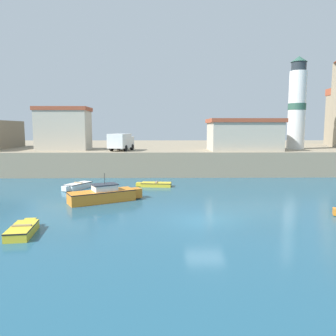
# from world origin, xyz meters

# --- Properties ---
(ground_plane) EXTENTS (200.00, 200.00, 0.00)m
(ground_plane) POSITION_xyz_m (0.00, 0.00, 0.00)
(ground_plane) COLOR #235670
(quay_seawall) EXTENTS (120.00, 40.00, 3.08)m
(quay_seawall) POSITION_xyz_m (0.00, 38.60, 1.54)
(quay_seawall) COLOR gray
(quay_seawall) RESTS_ON ground
(dinghy_yellow_0) EXTENTS (1.57, 3.40, 0.59)m
(dinghy_yellow_0) POSITION_xyz_m (-10.69, -2.55, 0.28)
(dinghy_yellow_0) COLOR yellow
(dinghy_yellow_0) RESTS_ON ground
(dinghy_yellow_1) EXTENTS (3.71, 1.60, 0.50)m
(dinghy_yellow_1) POSITION_xyz_m (-3.51, 12.71, 0.23)
(dinghy_yellow_1) COLOR yellow
(dinghy_yellow_1) RESTS_ON ground
(dinghy_white_3) EXTENTS (2.45, 3.38, 0.64)m
(dinghy_white_3) POSITION_xyz_m (-11.21, 11.56, 0.31)
(dinghy_white_3) COLOR white
(dinghy_white_3) RESTS_ON ground
(motorboat_orange_4) EXTENTS (5.99, 4.10, 2.36)m
(motorboat_orange_4) POSITION_xyz_m (-7.55, 5.76, 0.58)
(motorboat_orange_4) COLOR orange
(motorboat_orange_4) RESTS_ON ground
(lighthouse) EXTENTS (2.40, 2.40, 12.70)m
(lighthouse) POSITION_xyz_m (16.00, 25.19, 9.24)
(lighthouse) COLOR silver
(lighthouse) RESTS_ON quay_seawall
(harbor_shed_near_wharf) EXTENTS (9.39, 6.12, 4.14)m
(harbor_shed_near_wharf) POSITION_xyz_m (8.00, 22.57, 5.17)
(harbor_shed_near_wharf) COLOR #BCB29E
(harbor_shed_near_wharf) RESTS_ON quay_seawall
(harbor_shed_far_end) EXTENTS (7.00, 4.43, 5.71)m
(harbor_shed_far_end) POSITION_xyz_m (-16.00, 23.87, 5.96)
(harbor_shed_far_end) COLOR #BCB29E
(harbor_shed_far_end) RESTS_ON quay_seawall
(truck_on_quay) EXTENTS (3.10, 4.69, 2.20)m
(truck_on_quay) POSITION_xyz_m (-8.10, 21.96, 4.30)
(truck_on_quay) COLOR silver
(truck_on_quay) RESTS_ON quay_seawall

